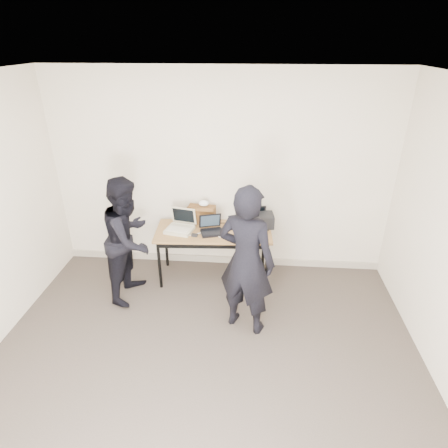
# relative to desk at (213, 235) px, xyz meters

# --- Properties ---
(room) EXTENTS (4.60, 4.60, 2.80)m
(room) POSITION_rel_desk_xyz_m (0.06, -1.86, 0.69)
(room) COLOR #433933
(room) RESTS_ON ground
(desk) EXTENTS (1.54, 0.74, 0.72)m
(desk) POSITION_rel_desk_xyz_m (0.00, 0.00, 0.00)
(desk) COLOR olive
(desk) RESTS_ON ground
(laptop_beige) EXTENTS (0.40, 0.39, 0.27)m
(laptop_beige) POSITION_rel_desk_xyz_m (-0.43, -0.01, 0.11)
(laptop_beige) COLOR beige
(laptop_beige) RESTS_ON desk
(laptop_center) EXTENTS (0.35, 0.35, 0.22)m
(laptop_center) POSITION_rel_desk_xyz_m (-0.02, -0.03, 0.11)
(laptop_center) COLOR black
(laptop_center) RESTS_ON desk
(laptop_right) EXTENTS (0.39, 0.38, 0.25)m
(laptop_right) POSITION_rel_desk_xyz_m (0.52, 0.20, 0.12)
(laptop_right) COLOR black
(laptop_right) RESTS_ON desk
(leather_satchel) EXTENTS (0.38, 0.21, 0.25)m
(leather_satchel) POSITION_rel_desk_xyz_m (-0.18, 0.23, 0.19)
(leather_satchel) COLOR brown
(leather_satchel) RESTS_ON desk
(tissue) EXTENTS (0.14, 0.11, 0.08)m
(tissue) POSITION_rel_desk_xyz_m (-0.15, 0.23, 0.34)
(tissue) COLOR white
(tissue) RESTS_ON leather_satchel
(equipment_box) EXTENTS (0.32, 0.28, 0.17)m
(equipment_box) POSITION_rel_desk_xyz_m (0.63, 0.19, 0.14)
(equipment_box) COLOR black
(equipment_box) RESTS_ON desk
(power_brick) EXTENTS (0.08, 0.06, 0.03)m
(power_brick) POSITION_rel_desk_xyz_m (-0.22, -0.17, 0.07)
(power_brick) COLOR black
(power_brick) RESTS_ON desk
(cables) EXTENTS (1.15, 0.45, 0.01)m
(cables) POSITION_rel_desk_xyz_m (0.05, 0.00, 0.06)
(cables) COLOR black
(cables) RESTS_ON desk
(person_typist) EXTENTS (0.73, 0.61, 1.72)m
(person_typist) POSITION_rel_desk_xyz_m (0.45, -0.93, 0.20)
(person_typist) COLOR black
(person_typist) RESTS_ON ground
(person_observer) EXTENTS (0.70, 0.85, 1.58)m
(person_observer) POSITION_rel_desk_xyz_m (-0.98, -0.43, 0.13)
(person_observer) COLOR black
(person_observer) RESTS_ON ground
(baseboard) EXTENTS (4.50, 0.03, 0.10)m
(baseboard) POSITION_rel_desk_xyz_m (0.06, 0.38, -0.61)
(baseboard) COLOR #ACA18F
(baseboard) RESTS_ON ground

